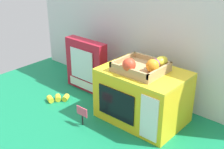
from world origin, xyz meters
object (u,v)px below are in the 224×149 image
(food_groups_crate, at_px, (144,66))
(cookie_set_box, at_px, (86,65))
(toy_microwave, at_px, (143,95))
(price_sign, at_px, (82,113))
(loose_toy_banana, at_px, (58,98))

(food_groups_crate, height_order, cookie_set_box, food_groups_crate)
(toy_microwave, distance_m, food_groups_crate, 0.16)
(toy_microwave, bearing_deg, cookie_set_box, 173.55)
(food_groups_crate, height_order, price_sign, food_groups_crate)
(toy_microwave, bearing_deg, loose_toy_banana, -160.52)
(toy_microwave, distance_m, loose_toy_banana, 0.51)
(toy_microwave, xyz_separation_m, price_sign, (-0.19, -0.24, -0.07))
(food_groups_crate, height_order, loose_toy_banana, food_groups_crate)
(loose_toy_banana, bearing_deg, price_sign, -15.32)
(toy_microwave, bearing_deg, food_groups_crate, -66.23)
(food_groups_crate, distance_m, loose_toy_banana, 0.57)
(cookie_set_box, xyz_separation_m, price_sign, (0.27, -0.29, -0.09))
(food_groups_crate, relative_size, cookie_set_box, 0.73)
(toy_microwave, xyz_separation_m, food_groups_crate, (0.01, -0.01, 0.16))
(toy_microwave, relative_size, loose_toy_banana, 3.46)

